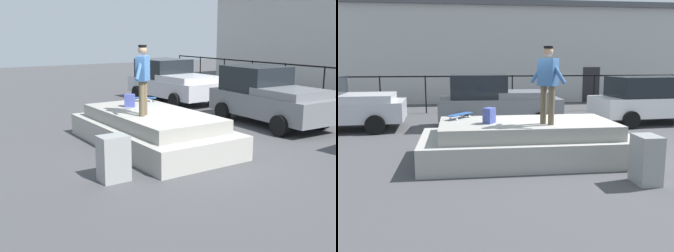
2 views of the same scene
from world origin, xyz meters
TOP-DOWN VIEW (x-y plane):
  - ground_plane at (0.00, 0.00)m, footprint 60.00×60.00m
  - concrete_ledge at (-0.95, -0.43)m, footprint 5.07×2.58m
  - skateboarder at (-0.57, -0.89)m, footprint 0.70×0.79m
  - skateboard at (-2.54, 0.22)m, footprint 0.66×0.78m
  - backpack at (-1.87, -0.58)m, footprint 0.32×0.34m
  - car_silver_pickup_near at (-6.88, 4.21)m, footprint 4.64×2.42m
  - car_grey_pickup_mid at (-1.20, 4.23)m, footprint 4.39×2.18m
  - utility_box at (1.02, -2.53)m, footprint 0.44×0.60m

SIDE VIEW (x-z plane):
  - ground_plane at x=0.00m, z-range 0.00..0.00m
  - concrete_ledge at x=-0.95m, z-range -0.04..0.90m
  - utility_box at x=1.02m, z-range 0.00..0.96m
  - car_silver_pickup_near at x=-6.88m, z-range 0.00..1.83m
  - car_grey_pickup_mid at x=-1.20m, z-range -0.01..1.88m
  - skateboard at x=-2.54m, z-range 0.98..1.10m
  - backpack at x=-1.87m, z-range 0.94..1.30m
  - skateboarder at x=-0.57m, z-range 1.08..2.84m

